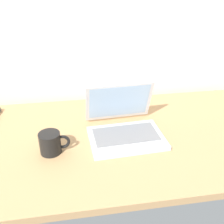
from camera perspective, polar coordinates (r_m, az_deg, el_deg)
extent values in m
cube|color=tan|center=(1.14, -2.80, -6.16)|extent=(1.60, 0.76, 0.03)
cube|color=silver|center=(1.11, 3.18, -5.72)|extent=(0.32, 0.24, 0.02)
cube|color=slate|center=(1.12, 2.99, -4.85)|extent=(0.28, 0.15, 0.00)
cube|color=silver|center=(1.18, 1.53, 2.29)|extent=(0.30, 0.09, 0.19)
cube|color=#A5C6EA|center=(1.17, 1.60, 2.25)|extent=(0.27, 0.07, 0.17)
cylinder|color=black|center=(1.05, -13.36, -6.58)|extent=(0.08, 0.08, 0.09)
torus|color=black|center=(1.05, -10.74, -6.41)|extent=(0.06, 0.01, 0.06)
cylinder|color=brown|center=(1.03, -13.59, -4.89)|extent=(0.07, 0.07, 0.00)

